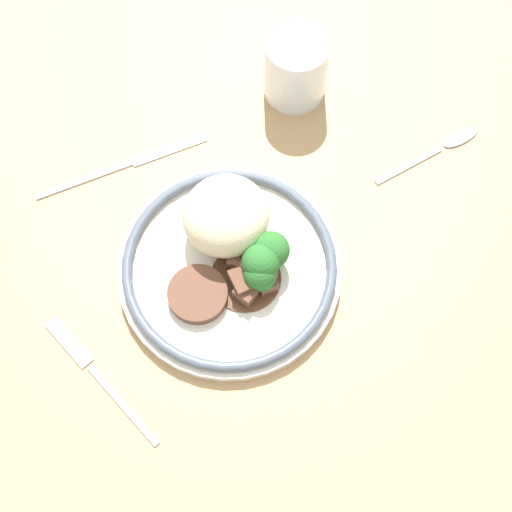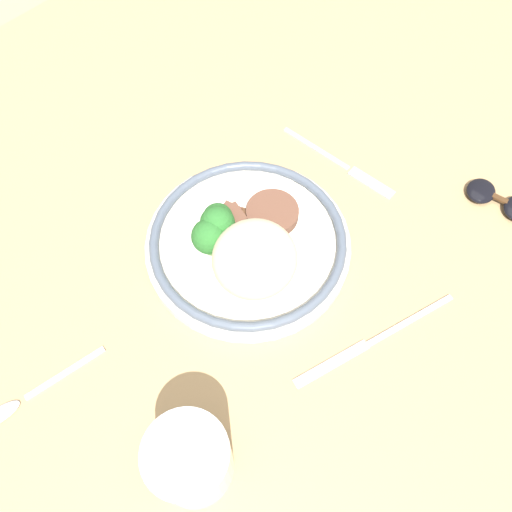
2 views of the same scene
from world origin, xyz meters
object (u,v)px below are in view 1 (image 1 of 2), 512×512
juice_glass (296,70)px  spoon (448,144)px  plate (232,255)px  fork (91,368)px  knife (128,165)px

juice_glass → spoon: size_ratio=0.60×
plate → fork: size_ratio=1.37×
knife → spoon: size_ratio=1.41×
juice_glass → knife: 0.24m
knife → juice_glass: bearing=5.2°
plate → juice_glass: (0.22, 0.13, 0.01)m
knife → fork: bearing=-118.3°
plate → spoon: (0.31, -0.06, -0.03)m
juice_glass → knife: (-0.23, 0.06, -0.04)m
juice_glass → spoon: (0.09, -0.19, -0.04)m
juice_glass → knife: size_ratio=0.43×
juice_glass → fork: (-0.42, -0.12, -0.04)m
juice_glass → fork: bearing=-164.4°
plate → knife: (-0.01, 0.19, -0.03)m
plate → fork: plate is taller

